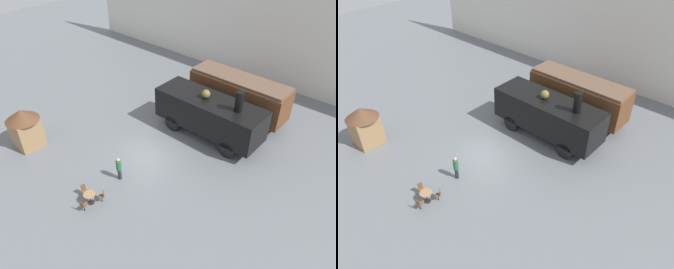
{
  "view_description": "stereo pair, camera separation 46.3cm",
  "coord_description": "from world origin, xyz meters",
  "views": [
    {
      "loc": [
        12.83,
        -12.63,
        15.04
      ],
      "look_at": [
        0.96,
        1.0,
        1.6
      ],
      "focal_mm": 35.0,
      "sensor_mm": 36.0,
      "label": 1
    },
    {
      "loc": [
        13.17,
        -12.32,
        15.04
      ],
      "look_at": [
        0.96,
        1.0,
        1.6
      ],
      "focal_mm": 35.0,
      "sensor_mm": 36.0,
      "label": 2
    }
  ],
  "objects": [
    {
      "name": "ground_plane",
      "position": [
        0.0,
        0.0,
        0.0
      ],
      "size": [
        80.0,
        80.0,
        0.0
      ],
      "primitive_type": "plane",
      "color": "slate"
    },
    {
      "name": "backdrop_wall",
      "position": [
        0.0,
        15.43,
        4.5
      ],
      "size": [
        44.0,
        0.15,
        9.0
      ],
      "color": "silver",
      "rests_on": "ground_plane"
    },
    {
      "name": "passenger_coach_wooden",
      "position": [
        2.03,
        8.35,
        2.1
      ],
      "size": [
        8.03,
        2.46,
        3.49
      ],
      "color": "brown",
      "rests_on": "ground_plane"
    },
    {
      "name": "steam_locomotive",
      "position": [
        1.86,
        4.58,
        1.97
      ],
      "size": [
        8.25,
        2.77,
        4.57
      ],
      "color": "black",
      "rests_on": "ground_plane"
    },
    {
      "name": "cafe_table_near",
      "position": [
        0.56,
        -5.6,
        0.54
      ],
      "size": [
        0.73,
        0.73,
        0.73
      ],
      "color": "black",
      "rests_on": "ground_plane"
    },
    {
      "name": "cafe_chair_0",
      "position": [
        -0.17,
        -5.47,
        0.51
      ],
      "size": [
        0.38,
        0.36,
        0.87
      ],
      "rotation": [
        0.0,
        0.0,
        6.1
      ],
      "color": "black",
      "rests_on": "ground_plane"
    },
    {
      "name": "cafe_chair_1",
      "position": [
        0.81,
        -6.3,
        0.51
      ],
      "size": [
        0.37,
        0.39,
        0.87
      ],
      "rotation": [
        0.0,
        0.0,
        8.2
      ],
      "color": "black",
      "rests_on": "ground_plane"
    },
    {
      "name": "cafe_chair_2",
      "position": [
        1.04,
        -5.04,
        0.51
      ],
      "size": [
        0.4,
        0.41,
        0.87
      ],
      "rotation": [
        0.0,
        0.0,
        10.29
      ],
      "color": "black",
      "rests_on": "ground_plane"
    },
    {
      "name": "visitor_person",
      "position": [
        0.35,
        -3.06,
        0.93
      ],
      "size": [
        0.34,
        0.34,
        1.71
      ],
      "color": "#262633",
      "rests_on": "ground_plane"
    },
    {
      "name": "ticket_kiosk",
      "position": [
        -7.33,
        -5.01,
        1.67
      ],
      "size": [
        2.34,
        2.34,
        3.0
      ],
      "color": "#99754C",
      "rests_on": "ground_plane"
    }
  ]
}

